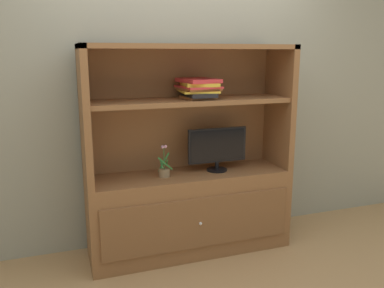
{
  "coord_description": "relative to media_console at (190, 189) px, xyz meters",
  "views": [
    {
      "loc": [
        -1.0,
        -2.51,
        1.6
      ],
      "look_at": [
        0.0,
        0.35,
        0.92
      ],
      "focal_mm": 37.35,
      "sensor_mm": 36.0,
      "label": 1
    }
  ],
  "objects": [
    {
      "name": "media_console",
      "position": [
        0.0,
        0.0,
        0.0
      ],
      "size": [
        1.64,
        0.49,
        1.67
      ],
      "color": "brown",
      "rests_on": "ground_plane"
    },
    {
      "name": "painted_rear_wall",
      "position": [
        0.0,
        0.34,
        0.88
      ],
      "size": [
        6.0,
        0.1,
        2.8
      ],
      "primitive_type": "cube",
      "color": "gray",
      "rests_on": "ground_plane"
    },
    {
      "name": "potted_plant",
      "position": [
        -0.22,
        -0.03,
        0.19
      ],
      "size": [
        0.13,
        0.12,
        0.25
      ],
      "color": "#8C7251",
      "rests_on": "media_console"
    },
    {
      "name": "ground_plane",
      "position": [
        0.0,
        -0.41,
        -0.52
      ],
      "size": [
        8.0,
        8.0,
        0.0
      ],
      "primitive_type": "plane",
      "color": "tan"
    },
    {
      "name": "magazine_stack",
      "position": [
        0.07,
        -0.01,
        0.82
      ],
      "size": [
        0.31,
        0.37,
        0.15
      ],
      "color": "#A56638",
      "rests_on": "media_console"
    },
    {
      "name": "tv_monitor",
      "position": [
        0.23,
        -0.01,
        0.34
      ],
      "size": [
        0.5,
        0.17,
        0.35
      ],
      "color": "black",
      "rests_on": "media_console"
    }
  ]
}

